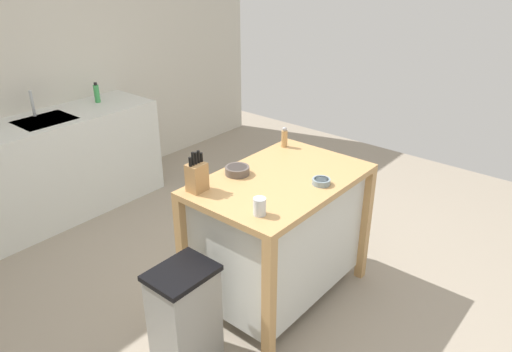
{
  "coord_description": "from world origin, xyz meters",
  "views": [
    {
      "loc": [
        -1.92,
        -1.57,
        2.19
      ],
      "look_at": [
        0.24,
        0.23,
        0.84
      ],
      "focal_mm": 33.73,
      "sensor_mm": 36.0,
      "label": 1
    }
  ],
  "objects_px": {
    "drinking_cup": "(260,206)",
    "pepper_grinder": "(284,138)",
    "trash_bin": "(185,316)",
    "sink_faucet": "(32,103)",
    "bowl_ceramic_wide": "(321,181)",
    "knife_block": "(197,176)",
    "bowl_ceramic_small": "(237,170)",
    "bottle_spray_cleaner": "(97,93)",
    "kitchen_island": "(279,232)"
  },
  "relations": [
    {
      "from": "pepper_grinder",
      "to": "knife_block",
      "type": "bearing_deg",
      "value": -178.74
    },
    {
      "from": "bottle_spray_cleaner",
      "to": "knife_block",
      "type": "bearing_deg",
      "value": -108.04
    },
    {
      "from": "bottle_spray_cleaner",
      "to": "bowl_ceramic_small",
      "type": "bearing_deg",
      "value": -99.33
    },
    {
      "from": "bowl_ceramic_small",
      "to": "drinking_cup",
      "type": "relative_size",
      "value": 1.58
    },
    {
      "from": "trash_bin",
      "to": "drinking_cup",
      "type": "bearing_deg",
      "value": -31.45
    },
    {
      "from": "drinking_cup",
      "to": "sink_faucet",
      "type": "bearing_deg",
      "value": 88.68
    },
    {
      "from": "bowl_ceramic_wide",
      "to": "sink_faucet",
      "type": "xyz_separation_m",
      "value": [
        -0.46,
        2.56,
        0.09
      ]
    },
    {
      "from": "bowl_ceramic_small",
      "to": "knife_block",
      "type": "bearing_deg",
      "value": 174.53
    },
    {
      "from": "sink_faucet",
      "to": "bowl_ceramic_wide",
      "type": "bearing_deg",
      "value": -79.85
    },
    {
      "from": "drinking_cup",
      "to": "pepper_grinder",
      "type": "bearing_deg",
      "value": 29.11
    },
    {
      "from": "bowl_ceramic_small",
      "to": "trash_bin",
      "type": "height_order",
      "value": "bowl_ceramic_small"
    },
    {
      "from": "knife_block",
      "to": "drinking_cup",
      "type": "bearing_deg",
      "value": -87.91
    },
    {
      "from": "knife_block",
      "to": "trash_bin",
      "type": "distance_m",
      "value": 0.79
    },
    {
      "from": "knife_block",
      "to": "bowl_ceramic_wide",
      "type": "height_order",
      "value": "knife_block"
    },
    {
      "from": "drinking_cup",
      "to": "trash_bin",
      "type": "xyz_separation_m",
      "value": [
        -0.38,
        0.23,
        -0.63
      ]
    },
    {
      "from": "pepper_grinder",
      "to": "bottle_spray_cleaner",
      "type": "height_order",
      "value": "bottle_spray_cleaner"
    },
    {
      "from": "knife_block",
      "to": "bowl_ceramic_small",
      "type": "bearing_deg",
      "value": -5.47
    },
    {
      "from": "knife_block",
      "to": "bowl_ceramic_wide",
      "type": "relative_size",
      "value": 2.25
    },
    {
      "from": "bowl_ceramic_small",
      "to": "sink_faucet",
      "type": "distance_m",
      "value": 2.1
    },
    {
      "from": "bowl_ceramic_small",
      "to": "sink_faucet",
      "type": "xyz_separation_m",
      "value": [
        -0.24,
        2.08,
        0.08
      ]
    },
    {
      "from": "sink_faucet",
      "to": "trash_bin",
      "type": "bearing_deg",
      "value": -100.8
    },
    {
      "from": "knife_block",
      "to": "pepper_grinder",
      "type": "distance_m",
      "value": 0.87
    },
    {
      "from": "bowl_ceramic_wide",
      "to": "sink_faucet",
      "type": "distance_m",
      "value": 2.61
    },
    {
      "from": "pepper_grinder",
      "to": "trash_bin",
      "type": "bearing_deg",
      "value": -168.68
    },
    {
      "from": "trash_bin",
      "to": "sink_faucet",
      "type": "height_order",
      "value": "sink_faucet"
    },
    {
      "from": "bowl_ceramic_wide",
      "to": "trash_bin",
      "type": "distance_m",
      "value": 1.11
    },
    {
      "from": "bowl_ceramic_wide",
      "to": "bottle_spray_cleaner",
      "type": "bearing_deg",
      "value": 87.39
    },
    {
      "from": "bowl_ceramic_small",
      "to": "sink_faucet",
      "type": "bearing_deg",
      "value": 96.62
    },
    {
      "from": "sink_faucet",
      "to": "kitchen_island",
      "type": "bearing_deg",
      "value": -80.81
    },
    {
      "from": "knife_block",
      "to": "bowl_ceramic_small",
      "type": "xyz_separation_m",
      "value": [
        0.32,
        -0.03,
        -0.07
      ]
    },
    {
      "from": "bowl_ceramic_wide",
      "to": "drinking_cup",
      "type": "bearing_deg",
      "value": 173.87
    },
    {
      "from": "bowl_ceramic_wide",
      "to": "drinking_cup",
      "type": "height_order",
      "value": "drinking_cup"
    },
    {
      "from": "kitchen_island",
      "to": "bowl_ceramic_wide",
      "type": "xyz_separation_m",
      "value": [
        0.08,
        -0.24,
        0.41
      ]
    },
    {
      "from": "knife_block",
      "to": "bowl_ceramic_small",
      "type": "distance_m",
      "value": 0.32
    },
    {
      "from": "bowl_ceramic_small",
      "to": "pepper_grinder",
      "type": "height_order",
      "value": "pepper_grinder"
    },
    {
      "from": "kitchen_island",
      "to": "knife_block",
      "type": "xyz_separation_m",
      "value": [
        -0.45,
        0.27,
        0.49
      ]
    },
    {
      "from": "drinking_cup",
      "to": "sink_faucet",
      "type": "distance_m",
      "value": 2.51
    },
    {
      "from": "bowl_ceramic_wide",
      "to": "bowl_ceramic_small",
      "type": "bearing_deg",
      "value": 114.22
    },
    {
      "from": "kitchen_island",
      "to": "bottle_spray_cleaner",
      "type": "height_order",
      "value": "bottle_spray_cleaner"
    },
    {
      "from": "drinking_cup",
      "to": "pepper_grinder",
      "type": "xyz_separation_m",
      "value": [
        0.86,
        0.48,
        0.02
      ]
    },
    {
      "from": "pepper_grinder",
      "to": "bottle_spray_cleaner",
      "type": "distance_m",
      "value": 1.98
    },
    {
      "from": "knife_block",
      "to": "sink_faucet",
      "type": "xyz_separation_m",
      "value": [
        0.07,
        2.05,
        0.02
      ]
    },
    {
      "from": "trash_bin",
      "to": "bottle_spray_cleaner",
      "type": "bearing_deg",
      "value": 65.55
    },
    {
      "from": "sink_faucet",
      "to": "drinking_cup",
      "type": "bearing_deg",
      "value": -91.32
    },
    {
      "from": "pepper_grinder",
      "to": "bottle_spray_cleaner",
      "type": "relative_size",
      "value": 0.81
    },
    {
      "from": "bowl_ceramic_small",
      "to": "drinking_cup",
      "type": "distance_m",
      "value": 0.52
    },
    {
      "from": "bottle_spray_cleaner",
      "to": "trash_bin",
      "type": "bearing_deg",
      "value": -114.45
    },
    {
      "from": "kitchen_island",
      "to": "bowl_ceramic_wide",
      "type": "relative_size",
      "value": 10.28
    },
    {
      "from": "knife_block",
      "to": "drinking_cup",
      "type": "height_order",
      "value": "knife_block"
    },
    {
      "from": "trash_bin",
      "to": "sink_faucet",
      "type": "distance_m",
      "value": 2.42
    }
  ]
}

